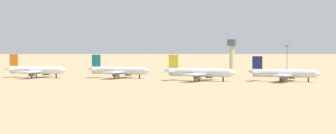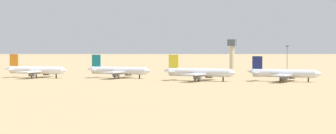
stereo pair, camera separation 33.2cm
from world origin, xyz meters
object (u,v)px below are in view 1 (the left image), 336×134
parked_jet_orange_1 (36,70)px  parked_jet_yellow_3 (199,72)px  parked_jet_teal_2 (118,71)px  parked_jet_navy_4 (284,73)px  control_tower (232,51)px  light_pole_west (287,57)px

parked_jet_orange_1 → parked_jet_yellow_3: size_ratio=0.97×
parked_jet_teal_2 → parked_jet_navy_4: bearing=0.9°
parked_jet_teal_2 → control_tower: 133.53m
parked_jet_orange_1 → control_tower: bearing=66.3°
parked_jet_orange_1 → parked_jet_navy_4: (123.00, 7.46, -0.09)m
parked_jet_teal_2 → parked_jet_yellow_3: parked_jet_yellow_3 is taller
light_pole_west → parked_jet_yellow_3: bearing=-99.8°
parked_jet_navy_4 → light_pole_west: (-17.49, 109.95, 5.24)m
parked_jet_teal_2 → parked_jet_yellow_3: (44.71, -10.24, 0.15)m
parked_jet_orange_1 → light_pole_west: light_pole_west is taller
parked_jet_navy_4 → light_pole_west: bearing=102.8°
parked_jet_teal_2 → light_pole_west: 125.33m
parked_jet_orange_1 → parked_jet_teal_2: size_ratio=1.01×
parked_jet_orange_1 → parked_jet_yellow_3: parked_jet_yellow_3 is taller
parked_jet_yellow_3 → light_pole_west: 119.11m
parked_jet_navy_4 → light_pole_west: 111.46m
parked_jet_navy_4 → control_tower: bearing=117.1°
parked_jet_yellow_3 → parked_jet_teal_2: bearing=172.9°
parked_jet_orange_1 → parked_jet_teal_2: 41.81m
parked_jet_yellow_3 → parked_jet_navy_4: size_ratio=1.05×
parked_jet_teal_2 → control_tower: control_tower is taller
control_tower → light_pole_west: bearing=-30.7°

